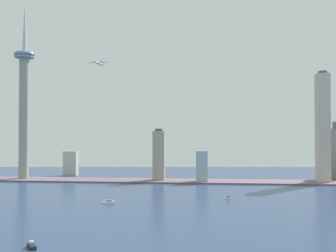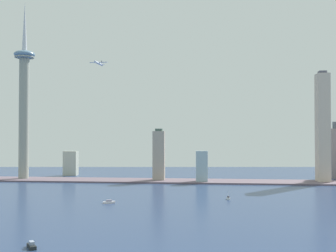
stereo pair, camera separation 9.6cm
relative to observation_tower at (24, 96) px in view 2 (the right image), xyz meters
name	(u,v)px [view 2 (the right image)]	position (x,y,z in m)	size (l,w,h in m)	color
waterfront_pier	(174,181)	(258.57, -3.71, -141.23)	(851.32, 63.04, 2.30)	slate
observation_tower	(24,96)	(0.00, 0.00, 0.00)	(35.27, 35.27, 305.74)	#969B8D
skyscraper_1	(71,163)	(54.17, 83.33, -119.52)	(25.41, 16.40, 45.73)	#B3B8A6
skyscraper_2	(323,128)	(495.66, 3.80, -54.55)	(19.17, 23.89, 178.31)	beige
skyscraper_4	(159,156)	(232.58, 0.32, -100.36)	(19.29, 14.68, 86.63)	#ADA091
skyscraper_6	(202,167)	(303.75, -14.50, -116.99)	(18.49, 16.92, 50.78)	#A3BDC5
boat_1	(109,202)	(205.68, -228.68, -140.85)	(13.54, 9.48, 4.09)	white
boat_2	(32,246)	(199.04, -414.36, -140.68)	(10.76, 12.92, 4.61)	black
boat_4	(228,198)	(338.59, -187.21, -140.81)	(4.66, 7.78, 9.43)	white
airplane	(98,63)	(135.92, -21.38, 50.93)	(30.81, 34.93, 8.52)	silver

